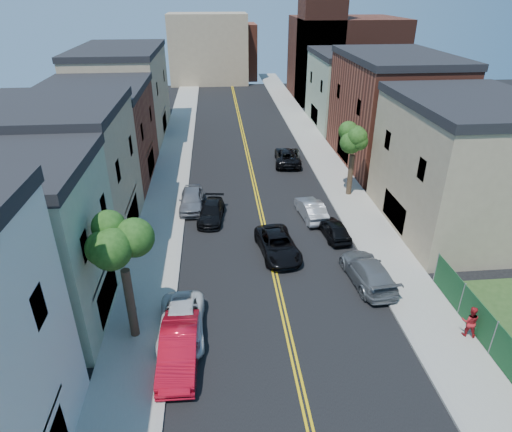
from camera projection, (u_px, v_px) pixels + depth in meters
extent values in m
cube|color=gray|center=(173.00, 160.00, 45.73)|extent=(3.20, 100.00, 0.15)
cube|color=gray|center=(322.00, 155.00, 47.04)|extent=(3.20, 100.00, 0.15)
cube|color=gray|center=(190.00, 160.00, 45.88)|extent=(0.30, 100.00, 0.15)
cube|color=gray|center=(306.00, 156.00, 46.89)|extent=(0.30, 100.00, 0.15)
cube|color=gray|center=(8.00, 252.00, 22.11)|extent=(9.00, 8.00, 8.50)
cube|color=#998466|center=(60.00, 178.00, 29.94)|extent=(9.00, 10.00, 9.00)
cube|color=brown|center=(98.00, 137.00, 39.88)|extent=(9.00, 12.00, 8.00)
cube|color=#998466|center=(123.00, 95.00, 51.90)|extent=(9.00, 16.00, 9.50)
cube|color=#998466|center=(461.00, 170.00, 31.37)|extent=(9.00, 12.00, 9.00)
cube|color=brown|center=(391.00, 113.00, 43.50)|extent=(9.00, 14.00, 10.00)
cube|color=gray|center=(350.00, 91.00, 56.21)|extent=(9.00, 12.00, 8.50)
cube|color=#4C2319|center=(344.00, 58.00, 69.82)|extent=(16.00, 14.00, 12.00)
cube|color=#4C2319|center=(321.00, 26.00, 63.57)|extent=(6.00, 6.00, 22.00)
cube|color=#998466|center=(209.00, 49.00, 80.41)|extent=(14.00, 8.00, 12.00)
cube|color=brown|center=(230.00, 52.00, 84.73)|extent=(10.00, 8.00, 10.00)
cube|color=#143F1E|center=(512.00, 362.00, 19.76)|extent=(0.04, 15.00, 1.90)
cylinder|color=#382D1C|center=(130.00, 303.00, 21.82)|extent=(0.44, 0.44, 3.96)
sphere|color=#183B10|center=(118.00, 227.00, 19.83)|extent=(5.20, 5.20, 5.20)
sphere|color=#183B10|center=(125.00, 210.00, 19.05)|extent=(3.90, 3.90, 3.90)
sphere|color=#183B10|center=(110.00, 232.00, 20.48)|extent=(3.64, 3.64, 3.64)
cylinder|color=#382D1C|center=(350.00, 175.00, 37.36)|extent=(0.44, 0.44, 3.52)
sphere|color=#183B10|center=(355.00, 132.00, 35.63)|extent=(4.40, 4.40, 4.40)
sphere|color=#183B10|center=(363.00, 122.00, 34.97)|extent=(3.30, 3.30, 3.30)
sphere|color=#183B10|center=(347.00, 136.00, 36.19)|extent=(3.08, 3.08, 3.08)
imported|color=red|center=(179.00, 349.00, 20.86)|extent=(1.86, 5.04, 1.65)
imported|color=silver|center=(181.00, 324.00, 22.62)|extent=(2.35, 5.01, 1.38)
imported|color=slate|center=(192.00, 199.00, 35.60)|extent=(1.99, 4.72, 1.59)
imported|color=black|center=(211.00, 212.00, 33.97)|extent=(2.37, 4.64, 1.29)
imported|color=#5B5F63|center=(368.00, 271.00, 26.66)|extent=(2.62, 5.43, 1.53)
imported|color=black|center=(334.00, 229.00, 31.59)|extent=(1.96, 4.02, 1.32)
imported|color=#A1A3A9|center=(311.00, 209.00, 34.23)|extent=(2.01, 4.53, 1.45)
imported|color=black|center=(288.00, 156.00, 44.83)|extent=(3.08, 5.71, 1.52)
imported|color=black|center=(278.00, 245.00, 29.50)|extent=(2.96, 5.35, 1.42)
imported|color=#23232A|center=(133.00, 313.00, 22.82)|extent=(0.54, 0.73, 1.82)
imported|color=#AE1A21|center=(470.00, 321.00, 22.29)|extent=(1.04, 0.94, 1.75)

